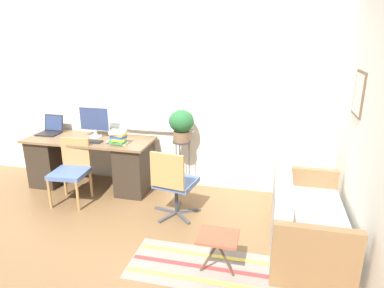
{
  "coord_description": "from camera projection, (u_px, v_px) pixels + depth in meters",
  "views": [
    {
      "loc": [
        1.62,
        -3.84,
        2.17
      ],
      "look_at": [
        0.66,
        0.17,
        0.82
      ],
      "focal_mm": 32.0,
      "sensor_mm": 36.0,
      "label": 1
    }
  ],
  "objects": [
    {
      "name": "plant_stand",
      "position": [
        182.0,
        148.0,
        4.74
      ],
      "size": [
        0.25,
        0.25,
        0.75
      ],
      "color": "#333338",
      "rests_on": "ground_plane"
    },
    {
      "name": "laptop",
      "position": [
        51.0,
        130.0,
        5.09
      ],
      "size": [
        0.31,
        0.31,
        0.26
      ],
      "color": "black",
      "rests_on": "desk"
    },
    {
      "name": "monitor",
      "position": [
        95.0,
        121.0,
        4.87
      ],
      "size": [
        0.46,
        0.18,
        0.44
      ],
      "color": "silver",
      "rests_on": "desk"
    },
    {
      "name": "desk_chair_wooden",
      "position": [
        71.0,
        169.0,
        4.51
      ],
      "size": [
        0.47,
        0.48,
        0.83
      ],
      "rotation": [
        0.0,
        0.0,
        0.07
      ],
      "color": "#B2844C",
      "rests_on": "ground_plane"
    },
    {
      "name": "mouse",
      "position": [
        108.0,
        142.0,
        4.66
      ],
      "size": [
        0.04,
        0.07,
        0.03
      ],
      "color": "silver",
      "rests_on": "desk"
    },
    {
      "name": "keyboard",
      "position": [
        89.0,
        141.0,
        4.71
      ],
      "size": [
        0.38,
        0.12,
        0.02
      ],
      "color": "black",
      "rests_on": "desk"
    },
    {
      "name": "desk",
      "position": [
        91.0,
        161.0,
        4.96
      ],
      "size": [
        1.82,
        0.67,
        0.73
      ],
      "color": "brown",
      "rests_on": "ground_plane"
    },
    {
      "name": "office_chair_swivel",
      "position": [
        174.0,
        182.0,
        4.1
      ],
      "size": [
        0.59,
        0.59,
        0.88
      ],
      "rotation": [
        0.0,
        0.0,
        2.97
      ],
      "color": "#47474C",
      "rests_on": "ground_plane"
    },
    {
      "name": "wall_right_with_picture",
      "position": [
        360.0,
        114.0,
        3.6
      ],
      "size": [
        0.08,
        9.0,
        2.7
      ],
      "color": "white",
      "rests_on": "ground_plane"
    },
    {
      "name": "book_stack",
      "position": [
        118.0,
        137.0,
        4.57
      ],
      "size": [
        0.22,
        0.18,
        0.2
      ],
      "color": "white",
      "rests_on": "desk"
    },
    {
      "name": "potted_plant",
      "position": [
        181.0,
        124.0,
        4.63
      ],
      "size": [
        0.34,
        0.34,
        0.43
      ],
      "color": "brown",
      "rests_on": "plant_stand"
    },
    {
      "name": "couch_loveseat",
      "position": [
        304.0,
        222.0,
        3.57
      ],
      "size": [
        0.73,
        1.43,
        0.81
      ],
      "rotation": [
        0.0,
        0.0,
        1.57
      ],
      "color": "beige",
      "rests_on": "ground_plane"
    },
    {
      "name": "wall_back_with_window",
      "position": [
        155.0,
        93.0,
        4.85
      ],
      "size": [
        9.0,
        0.12,
        2.7
      ],
      "color": "white",
      "rests_on": "ground_plane"
    },
    {
      "name": "ground_plane",
      "position": [
        141.0,
        203.0,
        4.58
      ],
      "size": [
        14.0,
        14.0,
        0.0
      ],
      "primitive_type": "plane",
      "color": "brown"
    },
    {
      "name": "folding_stool",
      "position": [
        218.0,
        240.0,
        3.12
      ],
      "size": [
        0.37,
        0.31,
        0.41
      ],
      "color": "#B24C33",
      "rests_on": "ground_plane"
    },
    {
      "name": "floor_rug_striped",
      "position": [
        205.0,
        267.0,
        3.31
      ],
      "size": [
        1.48,
        0.67,
        0.01
      ],
      "color": "gray",
      "rests_on": "ground_plane"
    }
  ]
}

